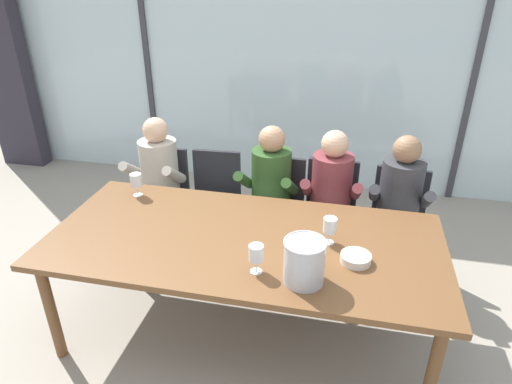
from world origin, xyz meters
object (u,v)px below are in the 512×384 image
(chair_near_curtain, at_px, (163,191))
(tasting_bowl, at_px, (356,258))
(chair_right_of_center, at_px, (330,206))
(person_olive_shirt, at_px, (268,190))
(wine_glass_center_pour, at_px, (256,254))
(person_charcoal_jacket, at_px, (399,203))
(dining_table, at_px, (244,246))
(chair_left_of_center, at_px, (215,195))
(person_maroon_top, at_px, (330,196))
(ice_bucket_primary, at_px, (304,261))
(wine_glass_by_left_taster, at_px, (136,181))
(chair_center, at_px, (277,202))
(chair_near_window_right, at_px, (397,216))
(wine_glass_near_bucket, at_px, (330,226))
(person_beige_jumper, at_px, (156,179))

(chair_near_curtain, distance_m, tasting_bowl, 2.01)
(chair_right_of_center, xyz_separation_m, person_olive_shirt, (-0.50, -0.16, 0.17))
(chair_near_curtain, distance_m, wine_glass_center_pour, 1.75)
(chair_right_of_center, xyz_separation_m, person_charcoal_jacket, (0.52, -0.16, 0.17))
(person_charcoal_jacket, bearing_deg, chair_right_of_center, 166.79)
(chair_near_curtain, distance_m, person_charcoal_jacket, 2.00)
(dining_table, height_order, chair_left_of_center, chair_left_of_center)
(chair_left_of_center, xyz_separation_m, person_maroon_top, (1.00, -0.15, 0.17))
(person_olive_shirt, distance_m, ice_bucket_primary, 1.28)
(chair_near_curtain, relative_size, wine_glass_by_left_taster, 5.11)
(chair_center, bearing_deg, chair_right_of_center, 6.65)
(chair_right_of_center, bearing_deg, chair_near_window_right, -4.39)
(chair_right_of_center, relative_size, wine_glass_center_pour, 5.11)
(wine_glass_near_bucket, bearing_deg, dining_table, -173.36)
(chair_right_of_center, distance_m, person_beige_jumper, 1.48)
(dining_table, xyz_separation_m, person_charcoal_jacket, (1.01, 0.85, -0.02))
(person_olive_shirt, xyz_separation_m, tasting_bowl, (0.70, -0.95, 0.11))
(chair_near_curtain, relative_size, person_beige_jumper, 0.74)
(person_olive_shirt, distance_m, wine_glass_by_left_taster, 1.03)
(chair_left_of_center, bearing_deg, wine_glass_center_pour, -66.49)
(chair_center, xyz_separation_m, person_beige_jumper, (-1.02, -0.14, 0.17))
(dining_table, xyz_separation_m, chair_right_of_center, (0.49, 1.01, -0.19))
(chair_left_of_center, height_order, wine_glass_center_pour, wine_glass_center_pour)
(person_charcoal_jacket, relative_size, ice_bucket_primary, 4.76)
(person_beige_jumper, distance_m, wine_glass_by_left_taster, 0.50)
(chair_center, distance_m, wine_glass_near_bucket, 1.10)
(person_olive_shirt, bearing_deg, ice_bucket_primary, -64.69)
(chair_right_of_center, relative_size, person_beige_jumper, 0.74)
(chair_near_window_right, bearing_deg, dining_table, -131.00)
(chair_center, height_order, person_maroon_top, person_maroon_top)
(chair_left_of_center, relative_size, chair_near_window_right, 1.00)
(wine_glass_by_left_taster, bearing_deg, wine_glass_center_pour, -33.98)
(chair_near_window_right, distance_m, person_charcoal_jacket, 0.21)
(person_olive_shirt, relative_size, wine_glass_by_left_taster, 6.95)
(dining_table, height_order, person_maroon_top, person_maroon_top)
(wine_glass_center_pour, bearing_deg, tasting_bowl, 21.48)
(chair_center, bearing_deg, person_maroon_top, -14.07)
(chair_near_curtain, xyz_separation_m, tasting_bowl, (1.67, -1.07, 0.28))
(wine_glass_by_left_taster, bearing_deg, ice_bucket_primary, -29.03)
(person_maroon_top, relative_size, tasting_bowl, 6.79)
(dining_table, bearing_deg, chair_near_window_right, 43.29)
(chair_near_window_right, distance_m, tasting_bowl, 1.16)
(chair_center, distance_m, person_maroon_top, 0.50)
(chair_right_of_center, height_order, person_olive_shirt, person_olive_shirt)
(chair_center, xyz_separation_m, person_maroon_top, (0.44, -0.14, 0.17))
(chair_near_window_right, height_order, person_olive_shirt, person_olive_shirt)
(chair_left_of_center, relative_size, ice_bucket_primary, 3.50)
(person_olive_shirt, xyz_separation_m, wine_glass_by_left_taster, (-0.90, -0.45, 0.20))
(chair_left_of_center, height_order, chair_right_of_center, same)
(person_maroon_top, bearing_deg, tasting_bowl, -79.48)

